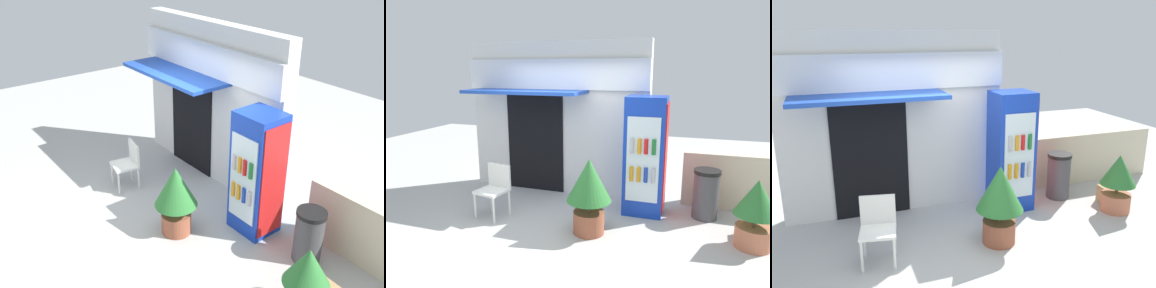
# 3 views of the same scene
# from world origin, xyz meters

# --- Properties ---
(ground) EXTENTS (16.00, 16.00, 0.00)m
(ground) POSITION_xyz_m (0.00, 0.00, 0.00)
(ground) COLOR #B2B2AD
(storefront_building) EXTENTS (3.51, 1.07, 2.89)m
(storefront_building) POSITION_xyz_m (-0.45, 1.64, 1.49)
(storefront_building) COLOR silver
(storefront_building) RESTS_ON ground
(drink_cooler) EXTENTS (0.66, 0.63, 1.95)m
(drink_cooler) POSITION_xyz_m (1.35, 1.07, 0.98)
(drink_cooler) COLOR #1438B2
(drink_cooler) RESTS_ON ground
(plastic_chair) EXTENTS (0.52, 0.50, 0.85)m
(plastic_chair) POSITION_xyz_m (-0.95, 0.18, 0.50)
(plastic_chair) COLOR white
(plastic_chair) RESTS_ON ground
(potted_plant_near_shop) EXTENTS (0.66, 0.66, 1.13)m
(potted_plant_near_shop) POSITION_xyz_m (0.69, 0.05, 0.68)
(potted_plant_near_shop) COLOR #995138
(potted_plant_near_shop) RESTS_ON ground
(potted_plant_curbside) EXTENTS (0.57, 0.57, 0.96)m
(potted_plant_curbside) POSITION_xyz_m (2.92, 0.34, 0.55)
(potted_plant_curbside) COLOR #BC6B4C
(potted_plant_curbside) RESTS_ON ground
(trash_bin) EXTENTS (0.42, 0.42, 0.81)m
(trash_bin) POSITION_xyz_m (2.33, 1.14, 0.41)
(trash_bin) COLOR #47474C
(trash_bin) RESTS_ON ground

